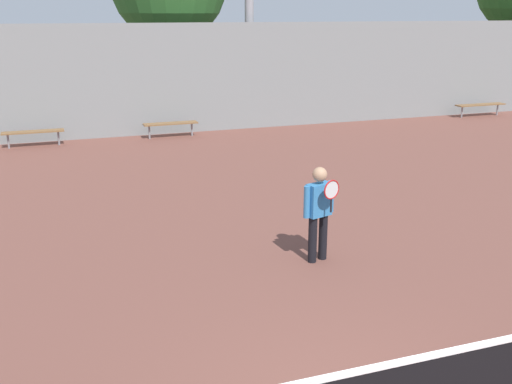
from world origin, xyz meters
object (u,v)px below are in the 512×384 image
at_px(tennis_player, 319,208).
at_px(bench_adjacent_court, 480,105).
at_px(bench_by_gate, 171,124).
at_px(bench_courtside_far, 33,133).

bearing_deg(tennis_player, bench_adjacent_court, 25.15).
distance_m(tennis_player, bench_by_gate, 10.60).
height_order(bench_courtside_far, bench_adjacent_court, same).
relative_size(bench_adjacent_court, bench_by_gate, 1.20).
distance_m(bench_courtside_far, bench_by_gate, 4.15).
relative_size(tennis_player, bench_courtside_far, 0.88).
bearing_deg(bench_courtside_far, tennis_player, -67.49).
bearing_deg(tennis_player, bench_courtside_far, 95.76).
bearing_deg(tennis_player, bench_by_gate, 74.54).
distance_m(tennis_player, bench_courtside_far, 11.47).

